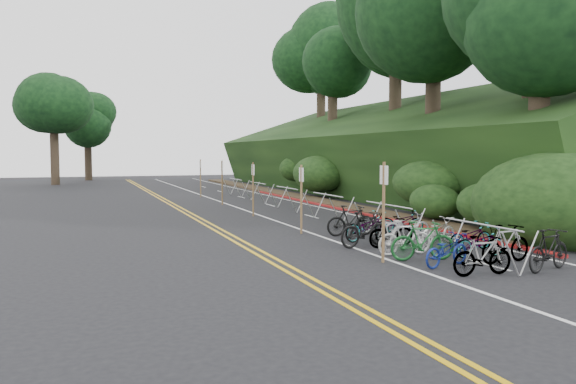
# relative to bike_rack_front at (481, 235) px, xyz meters

# --- Properties ---
(ground) EXTENTS (120.00, 120.00, 0.00)m
(ground) POSITION_rel_bike_rack_front_xyz_m (-2.85, 1.98, -0.81)
(ground) COLOR black
(ground) RESTS_ON ground
(road_markings) EXTENTS (7.47, 80.00, 0.01)m
(road_markings) POSITION_rel_bike_rack_front_xyz_m (-2.22, 12.07, -0.81)
(road_markings) COLOR gold
(road_markings) RESTS_ON ground
(red_curb) EXTENTS (0.25, 28.00, 0.10)m
(red_curb) POSITION_rel_bike_rack_front_xyz_m (2.85, 13.98, -0.76)
(red_curb) COLOR maroon
(red_curb) RESTS_ON ground
(embankment) EXTENTS (14.30, 48.14, 9.11)m
(embankment) POSITION_rel_bike_rack_front_xyz_m (10.11, 21.01, 1.76)
(embankment) COLOR black
(embankment) RESTS_ON ground
(tree_cluster) EXTENTS (31.78, 53.48, 17.18)m
(tree_cluster) POSITION_rel_bike_rack_front_xyz_m (6.90, 24.01, 9.94)
(tree_cluster) COLOR #2D2319
(tree_cluster) RESTS_ON ground
(bike_rack_front) EXTENTS (1.11, 2.94, 1.10)m
(bike_rack_front) POSITION_rel_bike_rack_front_xyz_m (0.00, 0.00, 0.00)
(bike_rack_front) COLOR #A7A7A7
(bike_rack_front) RESTS_ON ground
(bike_racks_rest) EXTENTS (1.14, 23.00, 1.17)m
(bike_racks_rest) POSITION_rel_bike_rack_front_xyz_m (0.15, 14.98, 0.04)
(bike_racks_rest) COLOR #A7A7A7
(bike_racks_rest) RESTS_ON ground
(signpost_near) EXTENTS (0.08, 0.40, 2.70)m
(signpost_near) POSITION_rel_bike_rack_front_xyz_m (-2.18, 1.25, 0.73)
(signpost_near) COLOR brown
(signpost_near) RESTS_ON ground
(signposts_rest) EXTENTS (0.08, 18.40, 2.50)m
(signposts_rest) POSITION_rel_bike_rack_front_xyz_m (-2.25, 15.98, 0.62)
(signposts_rest) COLOR brown
(signposts_rest) RESTS_ON ground
(bike_front) EXTENTS (0.89, 1.93, 1.12)m
(bike_front) POSITION_rel_bike_rack_front_xyz_m (-1.46, 3.62, -0.25)
(bike_front) COLOR black
(bike_front) RESTS_ON ground
(bike_valet) EXTENTS (3.25, 8.88, 1.09)m
(bike_valet) POSITION_rel_bike_rack_front_xyz_m (0.03, 2.37, -0.33)
(bike_valet) COLOR slate
(bike_valet) RESTS_ON ground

